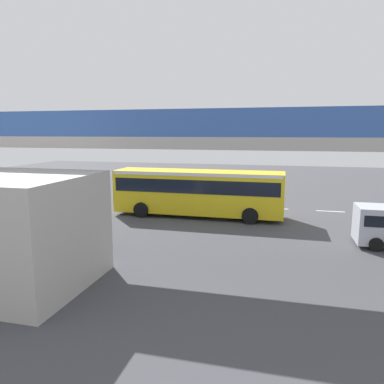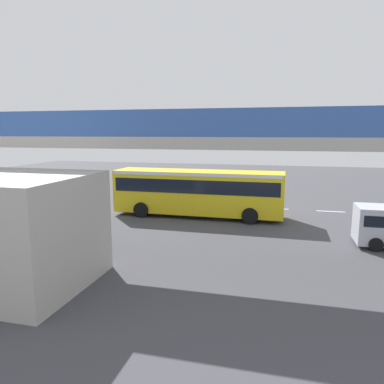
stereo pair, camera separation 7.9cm
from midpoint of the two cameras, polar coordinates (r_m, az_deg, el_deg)
ground at (r=25.44m, az=3.83°, el=-3.64°), size 80.00×80.00×0.00m
city_bus at (r=24.67m, az=1.05°, el=0.43°), size 11.54×2.85×3.15m
bicycle_green at (r=22.97m, az=-18.72°, el=-4.61°), size 1.77×0.44×0.96m
bicycle_blue at (r=25.29m, az=-21.82°, el=-3.52°), size 1.77×0.44×0.96m
bicycle_orange at (r=26.51m, az=-16.03°, el=-2.63°), size 1.77×0.44×0.96m
pedestrian at (r=30.20m, az=-1.49°, el=0.18°), size 0.38×0.38×1.79m
traffic_sign at (r=27.89m, az=5.29°, el=1.45°), size 0.08×0.60×2.80m
lane_dash_leftmost at (r=28.40m, az=21.16°, el=-2.87°), size 2.00×0.20×0.01m
lane_dash_left at (r=28.19m, az=13.07°, el=-2.57°), size 2.00×0.20×0.01m
lane_dash_centre at (r=28.53m, az=5.01°, el=-2.21°), size 2.00×0.20×0.01m
lane_dash_right at (r=29.43m, az=-2.70°, el=-1.82°), size 2.00×0.20×0.01m
lane_dash_rightmost at (r=30.82m, az=-9.84°, el=-1.44°), size 2.00×0.20×0.01m
pedestrian_overpass at (r=15.89m, az=-2.04°, el=6.45°), size 27.48×2.60×6.67m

